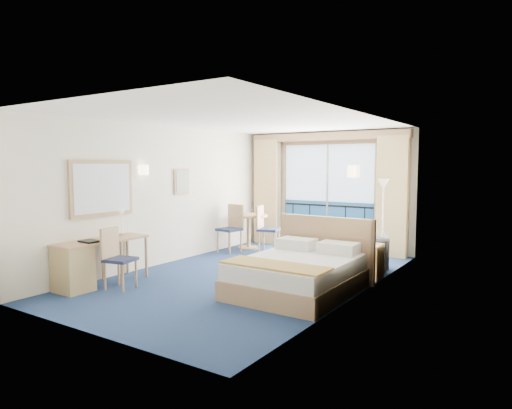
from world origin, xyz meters
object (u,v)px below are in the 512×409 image
Objects in this scene: bed at (299,273)px; table_chair_a at (265,226)px; nightstand at (368,261)px; round_table at (249,223)px; desk_chair at (116,254)px; floor_lamp at (383,200)px; armchair at (367,252)px; desk at (80,264)px; table_chair_b at (232,225)px.

table_chair_a is at bearing 131.22° from bed.
round_table reaches higher than nightstand.
bed is 2.31× the size of round_table.
bed is 1.97× the size of table_chair_a.
nightstand is 0.61× the size of desk_chair.
table_chair_a is at bearing -177.62° from floor_lamp.
floor_lamp reaches higher than armchair.
armchair is 3.12m from round_table.
desk is 0.56m from desk_chair.
round_table is 0.52m from table_chair_a.
floor_lamp is 1.89× the size of round_table.
bed reaches higher than table_chair_b.
table_chair_b is at bearing 109.88° from table_chair_a.
desk is 1.77× the size of round_table.
armchair is 0.77× the size of desk_chair.
desk_chair is at bearing -137.28° from nightstand.
floor_lamp is (0.10, 0.60, 0.93)m from armchair.
nightstand is 1.52m from floor_lamp.
table_chair_b is at bearing -25.02° from armchair.
floor_lamp is 1.58× the size of table_chair_b.
desk is at bearing 25.50° from armchair.
table_chair_a is at bearing -10.48° from round_table.
desk_chair is (0.40, 0.37, 0.14)m from desk.
floor_lamp is 5.58m from desk.
desk is at bearing 155.69° from table_chair_a.
desk_chair reaches higher than armchair.
floor_lamp is at bearing 0.27° from round_table.
desk is 1.52× the size of table_chair_a.
desk_chair is (-3.08, -2.84, 0.25)m from nightstand.
bed reaches higher than armchair.
armchair is 4.45m from desk_chair.
bed is 1.57m from nightstand.
armchair is 0.72× the size of table_chair_a.
floor_lamp is 1.07× the size of desk.
desk_chair is at bearing -126.36° from floor_lamp.
round_table is at bearing -179.73° from floor_lamp.
table_chair_b is (-3.14, 0.07, 0.26)m from armchair.
nightstand is 0.61m from armchair.
armchair is at bearing -10.77° from round_table.
desk_chair is (-2.95, -4.01, -0.72)m from floor_lamp.
desk is at bearing 120.01° from desk_chair.
desk is 3.85m from table_chair_b.
table_chair_a is 0.98× the size of table_chair_b.
floor_lamp reaches higher than table_chair_a.
desk is at bearing -92.62° from round_table.
desk is (-3.35, -4.38, -0.86)m from floor_lamp.
floor_lamp is at bearing -123.19° from armchair.
floor_lamp reaches higher than desk.
armchair is at bearing 80.73° from bed.
table_chair_b is at bearing -7.92° from desk_chair.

